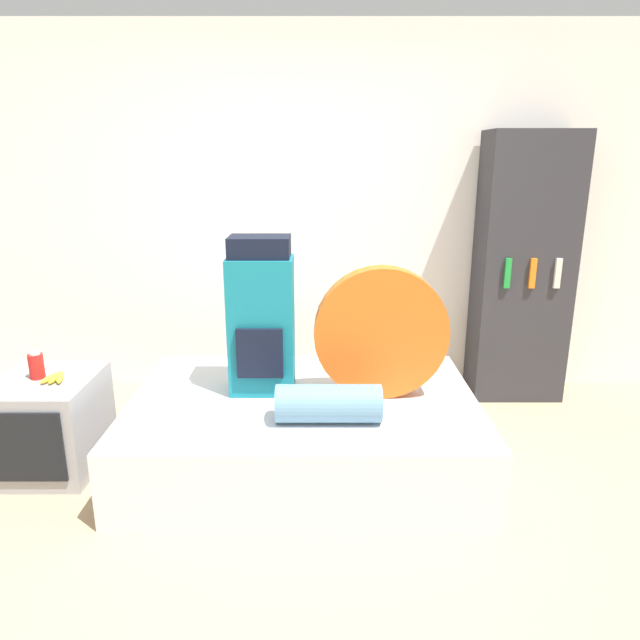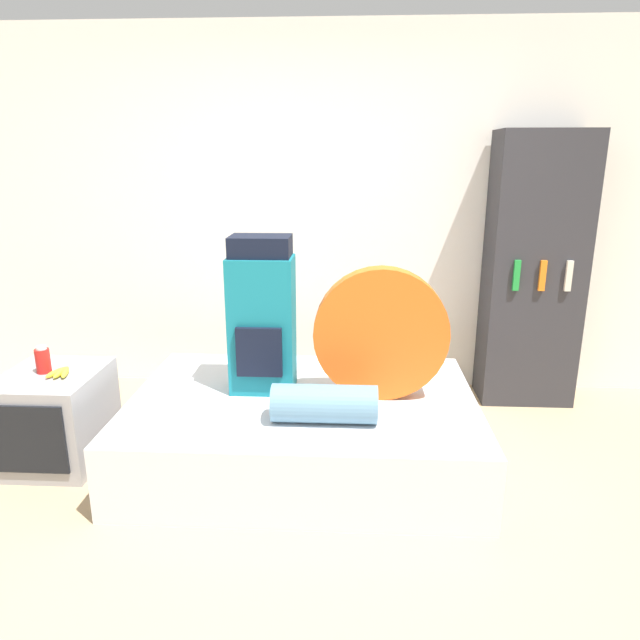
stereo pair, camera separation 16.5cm
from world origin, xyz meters
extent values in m
plane|color=tan|center=(0.00, 0.00, 0.00)|extent=(16.00, 16.00, 0.00)
cube|color=white|center=(0.00, 2.03, 1.30)|extent=(8.00, 0.05, 2.60)
cube|color=silver|center=(-0.06, 0.82, 0.20)|extent=(1.93, 1.34, 0.40)
cube|color=#14707F|center=(-0.30, 0.92, 0.79)|extent=(0.36, 0.25, 0.78)
cube|color=black|center=(-0.30, 0.93, 1.24)|extent=(0.33, 0.23, 0.12)
cube|color=black|center=(-0.30, 0.78, 0.67)|extent=(0.25, 0.03, 0.28)
cylinder|color=#E05B19|center=(0.36, 0.84, 0.77)|extent=(0.74, 0.12, 0.74)
cylinder|color=#5B849E|center=(0.07, 0.50, 0.50)|extent=(0.54, 0.20, 0.20)
cube|color=#939399|center=(-1.49, 0.75, 0.27)|extent=(0.53, 0.59, 0.53)
cube|color=black|center=(-1.49, 0.45, 0.28)|extent=(0.42, 0.02, 0.38)
cylinder|color=red|center=(-1.53, 0.77, 0.60)|extent=(0.08, 0.08, 0.14)
cylinder|color=white|center=(-1.53, 0.77, 0.68)|extent=(0.06, 0.06, 0.02)
ellipsoid|color=yellow|center=(-1.44, 0.74, 0.55)|extent=(0.08, 0.17, 0.03)
ellipsoid|color=yellow|center=(-1.41, 0.74, 0.55)|extent=(0.03, 0.17, 0.03)
ellipsoid|color=yellow|center=(-1.39, 0.74, 0.55)|extent=(0.08, 0.17, 0.03)
cube|color=#2D2D33|center=(1.46, 1.80, 0.94)|extent=(0.63, 0.36, 1.88)
cube|color=#1E8E38|center=(1.29, 1.61, 0.95)|extent=(0.04, 0.02, 0.20)
cube|color=orange|center=(1.46, 1.61, 0.95)|extent=(0.04, 0.02, 0.20)
cube|color=beige|center=(1.63, 1.61, 0.95)|extent=(0.04, 0.02, 0.20)
camera|label=1|loc=(0.03, -2.16, 1.71)|focal=32.00mm
camera|label=2|loc=(0.19, -2.16, 1.71)|focal=32.00mm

